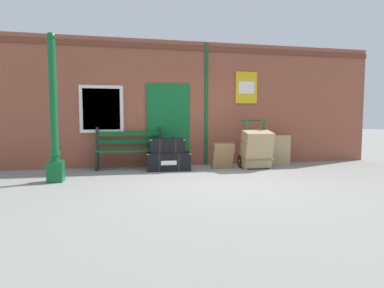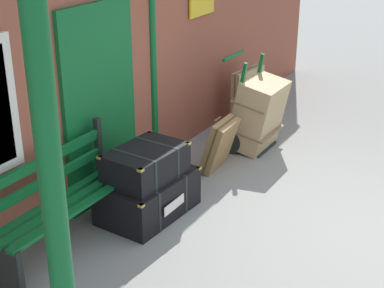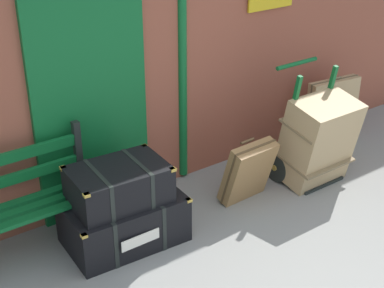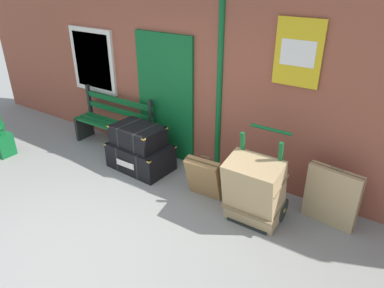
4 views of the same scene
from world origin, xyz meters
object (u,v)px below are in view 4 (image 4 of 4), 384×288
at_px(suitcase_umber, 331,197).
at_px(steamer_trunk_base, 141,156).
at_px(platform_bench, 114,124).
at_px(porters_trolley, 258,197).
at_px(steamer_trunk_middle, 138,136).
at_px(large_brown_trunk, 254,191).
at_px(suitcase_olive, 204,178).

bearing_deg(suitcase_umber, steamer_trunk_base, -174.51).
distance_m(platform_bench, porters_trolley, 3.06).
bearing_deg(steamer_trunk_middle, porters_trolley, -2.26).
relative_size(platform_bench, steamer_trunk_middle, 1.89).
xyz_separation_m(steamer_trunk_middle, large_brown_trunk, (2.15, -0.26, -0.11)).
bearing_deg(large_brown_trunk, suitcase_umber, 33.22).
height_order(steamer_trunk_base, suitcase_umber, suitcase_umber).
bearing_deg(steamer_trunk_base, suitcase_olive, -5.72).
xyz_separation_m(steamer_trunk_middle, suitcase_olive, (1.33, -0.13, -0.26)).
xyz_separation_m(large_brown_trunk, suitcase_olive, (-0.81, 0.13, -0.15)).
distance_m(platform_bench, steamer_trunk_middle, 0.96).
distance_m(large_brown_trunk, suitcase_olive, 0.84).
height_order(platform_bench, porters_trolley, porters_trolley).
bearing_deg(steamer_trunk_base, steamer_trunk_middle, -173.84).
relative_size(platform_bench, suitcase_umber, 1.95).
height_order(steamer_trunk_base, porters_trolley, porters_trolley).
bearing_deg(steamer_trunk_middle, suitcase_umber, 5.50).
relative_size(large_brown_trunk, suitcase_olive, 1.46).
xyz_separation_m(suitcase_olive, suitcase_umber, (1.64, 0.41, 0.07)).
distance_m(steamer_trunk_base, steamer_trunk_middle, 0.37).
relative_size(porters_trolley, suitcase_umber, 1.47).
height_order(platform_bench, large_brown_trunk, platform_bench).
bearing_deg(porters_trolley, large_brown_trunk, -90.00).
relative_size(steamer_trunk_base, large_brown_trunk, 1.11).
relative_size(platform_bench, steamer_trunk_base, 1.53).
bearing_deg(suitcase_olive, large_brown_trunk, -9.01).
xyz_separation_m(steamer_trunk_base, suitcase_umber, (2.95, 0.28, 0.18)).
relative_size(steamer_trunk_middle, suitcase_umber, 1.03).
height_order(steamer_trunk_middle, suitcase_umber, suitcase_umber).
bearing_deg(porters_trolley, steamer_trunk_base, 177.63).
height_order(platform_bench, steamer_trunk_middle, platform_bench).
xyz_separation_m(platform_bench, steamer_trunk_base, (0.91, -0.34, -0.23)).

